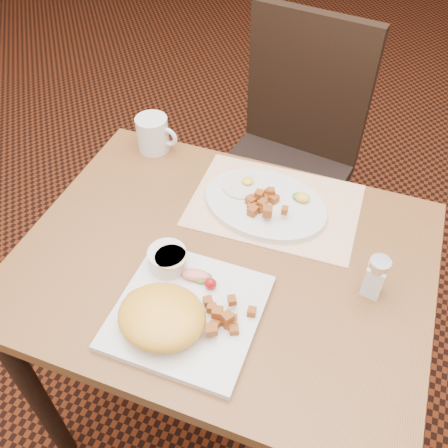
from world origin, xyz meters
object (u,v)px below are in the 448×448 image
Objects in this scene: table at (223,288)px; chair_far at (289,149)px; plate_square at (188,312)px; salt_shaker at (376,276)px; plate_oval at (265,204)px; coffee_mug at (154,134)px.

chair_far reaches higher than table.
salt_shaker is at bearing 28.97° from plate_square.
chair_far is 0.89m from plate_square.
chair_far is 0.56m from plate_oval.
plate_square is 2.41× the size of coffee_mug.
table is 3.21× the size of plate_square.
table is 0.71m from chair_far.
chair_far is 3.46× the size of plate_square.
chair_far reaches higher than coffee_mug.
table is 0.93× the size of chair_far.
table is at bearing 100.11° from chair_far.
table is 7.74× the size of coffee_mug.
table is 0.20m from plate_square.
salt_shaker is at bearing -23.82° from coffee_mug.
plate_oval is 0.37m from coffee_mug.
salt_shaker is (0.34, -0.68, 0.26)m from chair_far.
coffee_mug is at bearing 156.18° from salt_shaker.
salt_shaker is at bearing -30.19° from plate_oval.
chair_far is 0.80m from salt_shaker.
coffee_mug reaches higher than plate_oval.
plate_oval is 2.62× the size of coffee_mug.
chair_far is at bearing 116.73° from salt_shaker.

